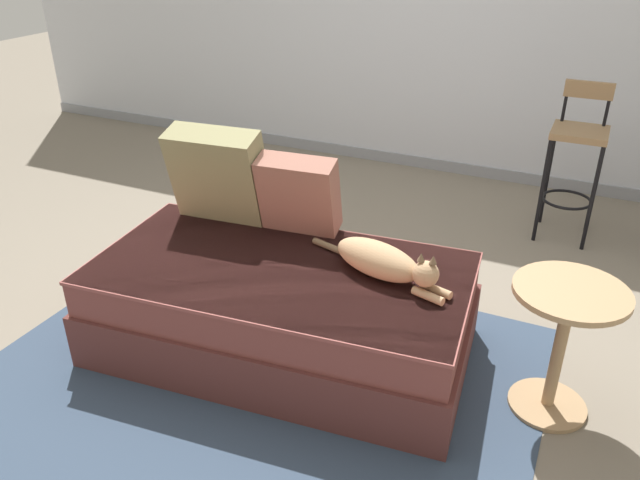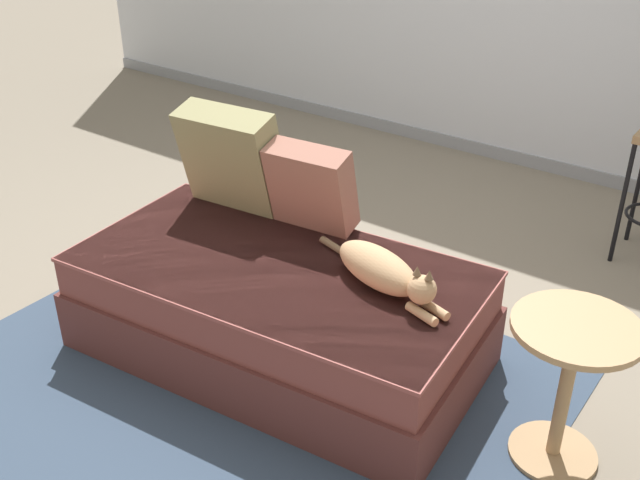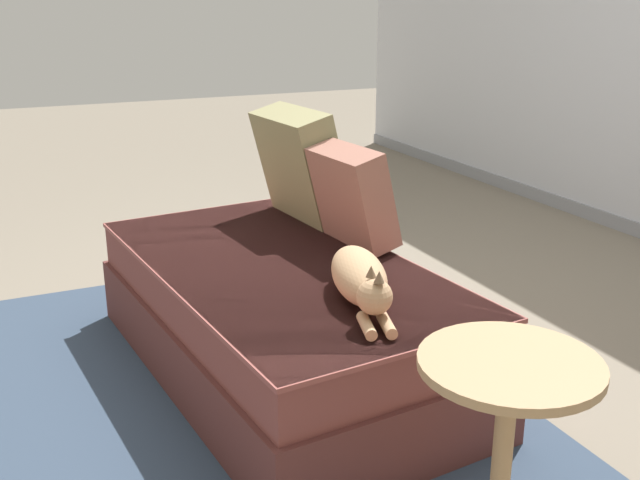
{
  "view_description": "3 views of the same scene",
  "coord_description": "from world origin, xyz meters",
  "px_view_note": "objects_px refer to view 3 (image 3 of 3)",
  "views": [
    {
      "loc": [
        1.17,
        -2.5,
        1.84
      ],
      "look_at": [
        0.15,
        -0.3,
        0.57
      ],
      "focal_mm": 35.0,
      "sensor_mm": 36.0,
      "label": 1
    },
    {
      "loc": [
        1.7,
        -2.42,
        2.02
      ],
      "look_at": [
        0.15,
        -0.3,
        0.57
      ],
      "focal_mm": 42.0,
      "sensor_mm": 36.0,
      "label": 2
    },
    {
      "loc": [
        2.45,
        -1.35,
        1.4
      ],
      "look_at": [
        0.15,
        -0.3,
        0.57
      ],
      "focal_mm": 42.0,
      "sensor_mm": 36.0,
      "label": 3
    }
  ],
  "objects_px": {
    "couch": "(280,317)",
    "cat": "(361,278)",
    "throw_pillow_corner": "(300,164)",
    "throw_pillow_middle": "(353,196)",
    "side_table": "(504,435)"
  },
  "relations": [
    {
      "from": "throw_pillow_corner",
      "to": "cat",
      "type": "bearing_deg",
      "value": -11.52
    },
    {
      "from": "couch",
      "to": "cat",
      "type": "distance_m",
      "value": 0.54
    },
    {
      "from": "throw_pillow_corner",
      "to": "cat",
      "type": "xyz_separation_m",
      "value": [
        0.94,
        -0.19,
        -0.17
      ]
    },
    {
      "from": "throw_pillow_middle",
      "to": "cat",
      "type": "height_order",
      "value": "throw_pillow_middle"
    },
    {
      "from": "couch",
      "to": "throw_pillow_middle",
      "type": "height_order",
      "value": "throw_pillow_middle"
    },
    {
      "from": "couch",
      "to": "side_table",
      "type": "bearing_deg",
      "value": 5.5
    },
    {
      "from": "side_table",
      "to": "cat",
      "type": "bearing_deg",
      "value": -179.7
    },
    {
      "from": "cat",
      "to": "side_table",
      "type": "xyz_separation_m",
      "value": [
        0.75,
        0.0,
        -0.15
      ]
    },
    {
      "from": "cat",
      "to": "throw_pillow_middle",
      "type": "bearing_deg",
      "value": 155.81
    },
    {
      "from": "couch",
      "to": "cat",
      "type": "relative_size",
      "value": 2.48
    },
    {
      "from": "throw_pillow_corner",
      "to": "cat",
      "type": "height_order",
      "value": "throw_pillow_corner"
    },
    {
      "from": "throw_pillow_corner",
      "to": "throw_pillow_middle",
      "type": "xyz_separation_m",
      "value": [
        0.42,
        0.04,
        -0.05
      ]
    },
    {
      "from": "side_table",
      "to": "throw_pillow_corner",
      "type": "bearing_deg",
      "value": 173.67
    },
    {
      "from": "throw_pillow_middle",
      "to": "side_table",
      "type": "xyz_separation_m",
      "value": [
        1.27,
        -0.23,
        -0.27
      ]
    },
    {
      "from": "throw_pillow_corner",
      "to": "throw_pillow_middle",
      "type": "bearing_deg",
      "value": 5.5
    }
  ]
}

